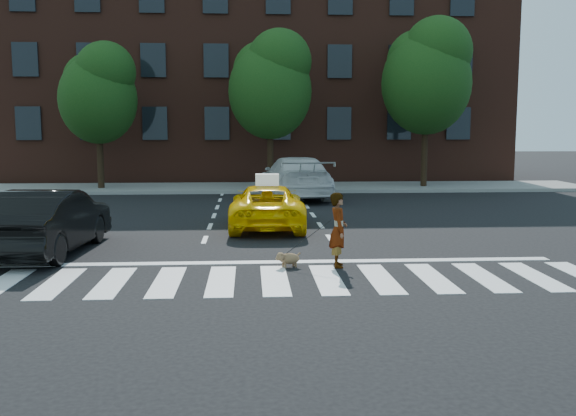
{
  "coord_description": "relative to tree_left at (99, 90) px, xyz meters",
  "views": [
    {
      "loc": [
        -0.47,
        -11.73,
        2.87
      ],
      "look_at": [
        0.38,
        2.08,
        1.1
      ],
      "focal_mm": 40.0,
      "sensor_mm": 36.0,
      "label": 1
    }
  ],
  "objects": [
    {
      "name": "ground",
      "position": [
        6.97,
        -17.0,
        -4.44
      ],
      "size": [
        120.0,
        120.0,
        0.0
      ],
      "primitive_type": "plane",
      "color": "black",
      "rests_on": "ground"
    },
    {
      "name": "crosswalk",
      "position": [
        6.97,
        -17.0,
        -4.43
      ],
      "size": [
        13.0,
        2.4,
        0.01
      ],
      "primitive_type": "cube",
      "color": "silver",
      "rests_on": "ground"
    },
    {
      "name": "stop_line",
      "position": [
        6.97,
        -15.4,
        -4.43
      ],
      "size": [
        12.0,
        0.3,
        0.01
      ],
      "primitive_type": "cube",
      "color": "silver",
      "rests_on": "ground"
    },
    {
      "name": "sidewalk_far",
      "position": [
        6.97,
        0.5,
        -4.37
      ],
      "size": [
        30.0,
        4.0,
        0.15
      ],
      "primitive_type": "cube",
      "color": "slate",
      "rests_on": "ground"
    },
    {
      "name": "building",
      "position": [
        6.97,
        8.0,
        1.56
      ],
      "size": [
        26.0,
        10.0,
        12.0
      ],
      "primitive_type": "cube",
      "color": "#4C251B",
      "rests_on": "ground"
    },
    {
      "name": "tree_left",
      "position": [
        0.0,
        0.0,
        0.0
      ],
      "size": [
        3.39,
        3.38,
        6.5
      ],
      "color": "black",
      "rests_on": "ground"
    },
    {
      "name": "tree_mid",
      "position": [
        7.5,
        -0.0,
        0.41
      ],
      "size": [
        3.69,
        3.69,
        7.1
      ],
      "color": "black",
      "rests_on": "ground"
    },
    {
      "name": "tree_right",
      "position": [
        14.5,
        -0.0,
        0.82
      ],
      "size": [
        4.0,
        4.0,
        7.7
      ],
      "color": "black",
      "rests_on": "ground"
    },
    {
      "name": "taxi",
      "position": [
        7.01,
        -10.66,
        -3.83
      ],
      "size": [
        2.13,
        4.45,
        1.22
      ],
      "primitive_type": "imported",
      "rotation": [
        0.0,
        0.0,
        3.12
      ],
      "color": "#FEC705",
      "rests_on": "ground"
    },
    {
      "name": "black_sedan",
      "position": [
        1.97,
        -14.1,
        -3.71
      ],
      "size": [
        1.88,
        4.56,
        1.47
      ],
      "primitive_type": "imported",
      "rotation": [
        0.0,
        0.0,
        3.07
      ],
      "color": "black",
      "rests_on": "ground"
    },
    {
      "name": "white_suv",
      "position": [
        8.37,
        -3.19,
        -3.61
      ],
      "size": [
        2.85,
        5.91,
        1.66
      ],
      "primitive_type": "imported",
      "rotation": [
        0.0,
        0.0,
        3.24
      ],
      "color": "silver",
      "rests_on": "ground"
    },
    {
      "name": "woman",
      "position": [
        8.31,
        -15.9,
        -3.67
      ],
      "size": [
        0.39,
        0.58,
        1.53
      ],
      "primitive_type": "imported",
      "rotation": [
        0.0,
        0.0,
        1.52
      ],
      "color": "#999999",
      "rests_on": "ground"
    },
    {
      "name": "dog",
      "position": [
        7.27,
        -15.91,
        -4.25
      ],
      "size": [
        0.55,
        0.38,
        0.33
      ],
      "rotation": [
        0.0,
        0.0,
        0.43
      ],
      "color": "#885E45",
      "rests_on": "ground"
    },
    {
      "name": "taxi_sign",
      "position": [
        7.01,
        -10.86,
        -3.06
      ],
      "size": [
        0.66,
        0.29,
        0.32
      ],
      "primitive_type": "cube",
      "rotation": [
        0.0,
        0.0,
        3.12
      ],
      "color": "white",
      "rests_on": "taxi"
    }
  ]
}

